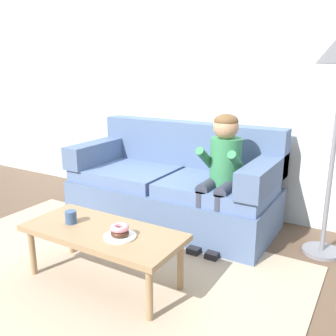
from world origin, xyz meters
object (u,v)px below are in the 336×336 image
at_px(couch, 174,187).
at_px(mug, 71,217).
at_px(toy_controller, 86,243).
at_px(person_child, 222,167).
at_px(donut, 120,233).
at_px(coffee_table, 103,235).

relative_size(couch, mug, 21.68).
bearing_deg(couch, toy_controller, -113.32).
height_order(person_child, donut, person_child).
bearing_deg(donut, couch, 103.69).
xyz_separation_m(couch, donut, (0.30, -1.24, 0.09)).
bearing_deg(mug, toy_controller, 122.31).
bearing_deg(coffee_table, mug, -174.67).
bearing_deg(couch, coffee_table, -83.96).
distance_m(couch, coffee_table, 1.22).
bearing_deg(coffee_table, toy_controller, 145.20).
bearing_deg(person_child, couch, 160.01).
relative_size(couch, toy_controller, 8.63).
relative_size(coffee_table, person_child, 1.02).
xyz_separation_m(donut, mug, (-0.44, 0.01, 0.01)).
bearing_deg(person_child, toy_controller, -145.13).
distance_m(couch, donut, 1.28).
relative_size(coffee_table, toy_controller, 4.97).
height_order(donut, mug, mug).
xyz_separation_m(mug, toy_controller, (-0.23, 0.37, -0.42)).
xyz_separation_m(couch, coffee_table, (0.13, -1.21, 0.01)).
bearing_deg(donut, person_child, 75.55).
xyz_separation_m(coffee_table, person_child, (0.44, 1.00, 0.31)).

